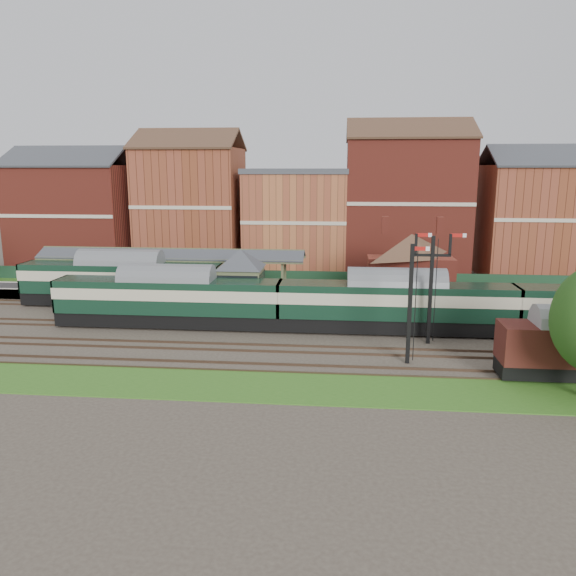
# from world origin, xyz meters

# --- Properties ---
(ground) EXTENTS (160.00, 160.00, 0.00)m
(ground) POSITION_xyz_m (0.00, 0.00, 0.00)
(ground) COLOR #473D33
(ground) RESTS_ON ground
(grass_back) EXTENTS (90.00, 4.50, 0.06)m
(grass_back) POSITION_xyz_m (0.00, 16.00, 0.03)
(grass_back) COLOR #2D6619
(grass_back) RESTS_ON ground
(grass_front) EXTENTS (90.00, 5.00, 0.06)m
(grass_front) POSITION_xyz_m (0.00, -12.00, 0.03)
(grass_front) COLOR #2D6619
(grass_front) RESTS_ON ground
(fence) EXTENTS (90.00, 0.12, 1.50)m
(fence) POSITION_xyz_m (0.00, 18.00, 0.75)
(fence) COLOR #193823
(fence) RESTS_ON ground
(platform) EXTENTS (55.00, 3.40, 1.00)m
(platform) POSITION_xyz_m (-5.00, 9.75, 0.50)
(platform) COLOR #2D2D2D
(platform) RESTS_ON ground
(signal_box) EXTENTS (5.40, 5.40, 6.00)m
(signal_box) POSITION_xyz_m (-3.00, 3.25, 3.19)
(signal_box) COLOR #627A56
(signal_box) RESTS_ON ground
(brick_hut) EXTENTS (3.20, 2.64, 2.94)m
(brick_hut) POSITION_xyz_m (5.00, 3.25, 1.20)
(brick_hut) COLOR brown
(brick_hut) RESTS_ON ground
(station_building) EXTENTS (8.10, 8.10, 5.90)m
(station_building) POSITION_xyz_m (12.00, 9.75, 3.96)
(station_building) COLOR maroon
(station_building) RESTS_ON platform
(canopy) EXTENTS (26.00, 3.89, 4.08)m
(canopy) POSITION_xyz_m (-11.00, 9.75, 4.58)
(canopy) COLOR #535937
(canopy) RESTS_ON platform
(semaphore_bracket) EXTENTS (3.60, 0.25, 8.18)m
(semaphore_bracket) POSITION_xyz_m (12.04, -2.50, 4.63)
(semaphore_bracket) COLOR black
(semaphore_bracket) RESTS_ON ground
(semaphore_siding) EXTENTS (1.23, 0.25, 8.00)m
(semaphore_siding) POSITION_xyz_m (10.02, -7.00, 4.16)
(semaphore_siding) COLOR black
(semaphore_siding) RESTS_ON ground
(town_backdrop) EXTENTS (69.00, 10.00, 16.00)m
(town_backdrop) POSITION_xyz_m (-0.18, 25.00, 7.00)
(town_backdrop) COLOR maroon
(town_backdrop) RESTS_ON ground
(dmu_train) EXTENTS (54.67, 2.87, 4.20)m
(dmu_train) POSITION_xyz_m (9.77, 0.00, 2.45)
(dmu_train) COLOR black
(dmu_train) RESTS_ON ground
(platform_railcar) EXTENTS (18.77, 2.96, 4.32)m
(platform_railcar) POSITION_xyz_m (-14.90, 6.50, 2.52)
(platform_railcar) COLOR black
(platform_railcar) RESTS_ON ground
(goods_van_b) EXTENTS (5.96, 2.58, 3.61)m
(goods_van_b) POSITION_xyz_m (18.27, -9.00, 2.06)
(goods_van_b) COLOR black
(goods_van_b) RESTS_ON ground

